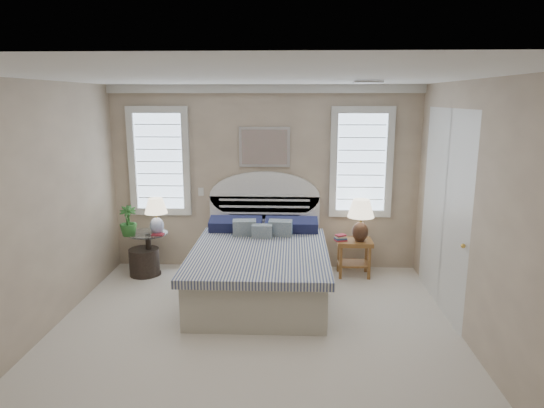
{
  "coord_description": "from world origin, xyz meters",
  "views": [
    {
      "loc": [
        0.41,
        -4.53,
        2.51
      ],
      "look_at": [
        0.17,
        1.0,
        1.3
      ],
      "focal_mm": 32.0,
      "sensor_mm": 36.0,
      "label": 1
    }
  ],
  "objects_px": {
    "lamp_right": "(361,216)",
    "side_table_left": "(149,249)",
    "lamp_left": "(156,212)",
    "floor_pot": "(144,262)",
    "nightstand_right": "(354,250)",
    "bed": "(260,265)"
  },
  "relations": [
    {
      "from": "lamp_right",
      "to": "side_table_left",
      "type": "bearing_deg",
      "value": -178.92
    },
    {
      "from": "side_table_left",
      "to": "lamp_left",
      "type": "distance_m",
      "value": 0.58
    },
    {
      "from": "lamp_left",
      "to": "lamp_right",
      "type": "distance_m",
      "value": 2.87
    },
    {
      "from": "nightstand_right",
      "to": "floor_pot",
      "type": "height_order",
      "value": "nightstand_right"
    },
    {
      "from": "bed",
      "to": "floor_pot",
      "type": "relative_size",
      "value": 5.31
    },
    {
      "from": "bed",
      "to": "lamp_right",
      "type": "xyz_separation_m",
      "value": [
        1.37,
        0.65,
        0.52
      ]
    },
    {
      "from": "lamp_left",
      "to": "bed",
      "type": "bearing_deg",
      "value": -20.06
    },
    {
      "from": "bed",
      "to": "nightstand_right",
      "type": "bearing_deg",
      "value": 28.03
    },
    {
      "from": "floor_pot",
      "to": "lamp_left",
      "type": "bearing_deg",
      "value": -9.49
    },
    {
      "from": "nightstand_right",
      "to": "lamp_left",
      "type": "relative_size",
      "value": 1.02
    },
    {
      "from": "bed",
      "to": "lamp_right",
      "type": "height_order",
      "value": "bed"
    },
    {
      "from": "side_table_left",
      "to": "lamp_left",
      "type": "bearing_deg",
      "value": -16.49
    },
    {
      "from": "floor_pot",
      "to": "lamp_left",
      "type": "relative_size",
      "value": 0.82
    },
    {
      "from": "lamp_right",
      "to": "nightstand_right",
      "type": "bearing_deg",
      "value": 148.68
    },
    {
      "from": "floor_pot",
      "to": "nightstand_right",
      "type": "bearing_deg",
      "value": 2.03
    },
    {
      "from": "floor_pot",
      "to": "lamp_right",
      "type": "relative_size",
      "value": 0.7
    },
    {
      "from": "side_table_left",
      "to": "nightstand_right",
      "type": "distance_m",
      "value": 2.95
    },
    {
      "from": "lamp_right",
      "to": "bed",
      "type": "bearing_deg",
      "value": -154.67
    },
    {
      "from": "nightstand_right",
      "to": "floor_pot",
      "type": "relative_size",
      "value": 1.24
    },
    {
      "from": "side_table_left",
      "to": "floor_pot",
      "type": "bearing_deg",
      "value": -174.28
    },
    {
      "from": "side_table_left",
      "to": "lamp_left",
      "type": "xyz_separation_m",
      "value": [
        0.15,
        -0.04,
        0.56
      ]
    },
    {
      "from": "side_table_left",
      "to": "floor_pot",
      "type": "height_order",
      "value": "side_table_left"
    }
  ]
}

